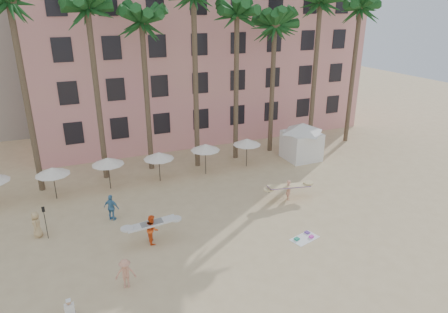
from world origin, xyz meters
The scene contains 11 objects.
ground centered at (0.00, 0.00, 0.00)m, with size 120.00×120.00×0.00m, color #D1B789.
pink_hotel centered at (7.00, 26.00, 8.00)m, with size 35.00×14.00×16.00m, color #DD9486.
palm_row centered at (0.51, 15.00, 12.97)m, with size 44.40×5.40×16.30m.
umbrella_row centered at (-3.00, 12.50, 2.33)m, with size 22.50×2.70×2.73m.
cabana centered at (12.57, 12.31, 2.07)m, with size 4.52×4.52×3.50m.
beach_towel centered at (5.15, 0.47, 0.03)m, with size 2.00×1.45×0.14m.
carrier_yellow centered at (7.02, 5.48, 0.91)m, with size 3.37×0.89×1.56m.
carrier_white centered at (-3.71, 3.74, 0.99)m, with size 2.98×0.92×1.85m.
beachgoers centered at (-1.36, 6.66, 0.89)m, with size 22.46×12.15×1.89m.
paddle centered at (-9.65, 6.70, 1.41)m, with size 0.18×0.04×2.23m.
seated_man centered at (-8.75, -1.10, 0.35)m, with size 0.45×0.78×1.02m.
Camera 1 is at (-7.91, -17.37, 13.68)m, focal length 32.00 mm.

